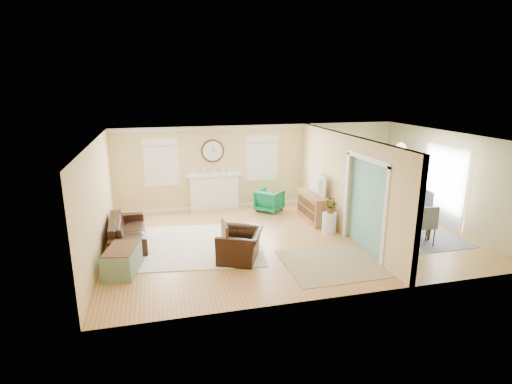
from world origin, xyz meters
TOP-DOWN VIEW (x-y plane):
  - floor at (0.00, 0.00)m, footprint 9.00×9.00m
  - wall_back at (0.00, 3.00)m, footprint 9.00×0.02m
  - wall_front at (0.00, -3.00)m, footprint 9.00×0.02m
  - wall_left at (-4.50, 0.00)m, footprint 0.02×6.00m
  - wall_right at (4.50, 0.00)m, footprint 0.02×6.00m
  - ceiling at (0.00, 0.00)m, footprint 9.00×6.00m
  - partition at (1.51, 0.28)m, footprint 0.17×6.00m
  - fireplace at (-1.50, 2.88)m, footprint 1.70×0.30m
  - wall_clock at (-1.50, 2.97)m, footprint 0.70×0.07m
  - window_left at (-3.05, 2.95)m, footprint 1.05×0.13m
  - window_right at (0.05, 2.95)m, footprint 1.05×0.13m
  - french_doors at (4.45, 0.00)m, footprint 0.06×1.70m
  - pendant at (3.00, 0.00)m, footprint 0.30×0.30m
  - rug_cream at (-2.38, 0.12)m, footprint 3.57×3.20m
  - rug_jute at (0.56, -1.64)m, footprint 2.34×1.93m
  - rug_grey at (3.03, -0.15)m, footprint 2.50×3.12m
  - sofa at (-3.98, 0.73)m, footprint 0.98×2.21m
  - eames_chair at (-1.47, -0.95)m, footprint 1.25×1.32m
  - green_chair at (0.14, 2.33)m, footprint 1.03×1.03m
  - trunk at (-3.98, -1.02)m, footprint 0.78×1.08m
  - credenza at (1.13, 1.15)m, footprint 0.50×1.47m
  - tv at (1.11, 1.15)m, footprint 0.18×1.01m
  - garden_stool at (1.15, 0.13)m, footprint 0.37×0.37m
  - potted_plant at (1.15, 0.13)m, footprint 0.41×0.43m
  - dining_table at (3.03, -0.15)m, footprint 1.13×1.88m
  - dining_chair_n at (3.03, 1.04)m, footprint 0.52×0.52m
  - dining_chair_s at (3.07, -1.15)m, footprint 0.51×0.51m
  - dining_chair_w at (2.38, -0.06)m, footprint 0.50×0.50m
  - dining_chair_e at (3.74, -0.06)m, footprint 0.52×0.52m

SIDE VIEW (x-z plane):
  - floor at x=0.00m, z-range 0.00..0.00m
  - rug_grey at x=3.03m, z-range 0.00..0.01m
  - rug_jute at x=0.56m, z-range 0.00..0.01m
  - rug_cream at x=-2.38m, z-range 0.00..0.02m
  - garden_stool at x=1.15m, z-range 0.00..0.55m
  - trunk at x=-3.98m, z-range 0.00..0.56m
  - sofa at x=-3.98m, z-range 0.00..0.63m
  - dining_table at x=3.03m, z-range 0.00..0.64m
  - green_chair at x=0.14m, z-range 0.00..0.67m
  - eames_chair at x=-1.47m, z-range 0.00..0.68m
  - credenza at x=1.13m, z-range 0.00..0.80m
  - dining_chair_n at x=3.03m, z-range 0.09..1.08m
  - dining_chair_s at x=3.07m, z-range 0.09..1.10m
  - fireplace at x=-1.50m, z-range 0.01..1.18m
  - dining_chair_e at x=3.74m, z-range 0.09..1.12m
  - dining_chair_w at x=2.38m, z-range 0.09..1.13m
  - potted_plant at x=1.15m, z-range 0.55..0.92m
  - tv at x=1.11m, z-range 0.80..1.38m
  - french_doors at x=4.45m, z-range 0.00..2.20m
  - wall_back at x=0.00m, z-range 0.00..2.60m
  - wall_front at x=0.00m, z-range 0.00..2.60m
  - wall_left at x=-4.50m, z-range 0.00..2.60m
  - wall_right at x=4.50m, z-range 0.00..2.60m
  - partition at x=1.51m, z-range 0.06..2.66m
  - window_left at x=-3.05m, z-range 0.95..2.37m
  - window_right at x=0.05m, z-range 0.95..2.37m
  - wall_clock at x=-1.50m, z-range 1.50..2.20m
  - pendant at x=3.00m, z-range 1.93..2.48m
  - ceiling at x=0.00m, z-range 2.59..2.61m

